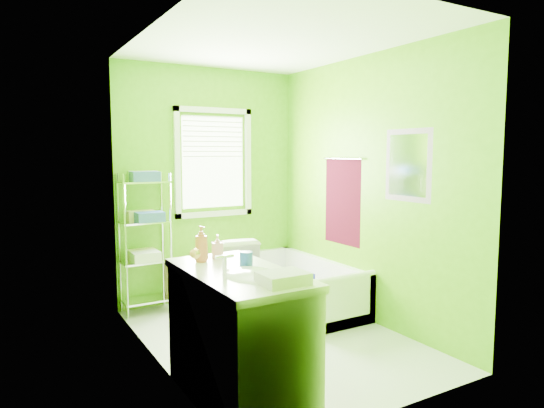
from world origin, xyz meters
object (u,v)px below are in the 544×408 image
bathtub (299,292)px  wire_shelf_unit (146,228)px  vanity (239,332)px  toilet (232,270)px

bathtub → wire_shelf_unit: (-1.45, 0.67, 0.73)m
vanity → bathtub: bearing=45.3°
bathtub → toilet: size_ratio=2.13×
bathtub → toilet: bearing=139.7°
vanity → wire_shelf_unit: wire_shelf_unit is taller
vanity → toilet: bearing=65.9°
bathtub → toilet: toilet is taller
toilet → vanity: 2.12m
wire_shelf_unit → toilet: bearing=-12.3°
bathtub → wire_shelf_unit: wire_shelf_unit is taller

